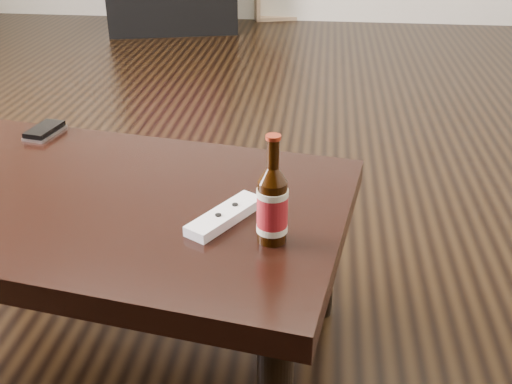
# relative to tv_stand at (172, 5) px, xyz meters

# --- Properties ---
(floor) EXTENTS (5.00, 6.00, 0.01)m
(floor) POSITION_rel_tv_stand_xyz_m (0.75, -2.56, -0.19)
(floor) COLOR black
(floor) RESTS_ON ground
(tv_stand) EXTENTS (1.00, 0.67, 0.36)m
(tv_stand) POSITION_rel_tv_stand_xyz_m (0.00, 0.00, 0.00)
(tv_stand) COLOR black
(tv_stand) RESTS_ON floor
(coffee_table) EXTENTS (1.20, 0.81, 0.42)m
(coffee_table) POSITION_rel_tv_stand_xyz_m (0.63, -3.31, 0.18)
(coffee_table) COLOR black
(coffee_table) RESTS_ON floor
(beer_bottle) EXTENTS (0.08, 0.08, 0.21)m
(beer_bottle) POSITION_rel_tv_stand_xyz_m (1.04, -3.45, 0.31)
(beer_bottle) COLOR black
(beer_bottle) RESTS_ON coffee_table
(phone) EXTENTS (0.08, 0.13, 0.02)m
(phone) POSITION_rel_tv_stand_xyz_m (0.40, -3.00, 0.24)
(phone) COLOR #A7A7A9
(phone) RESTS_ON coffee_table
(remote) EXTENTS (0.14, 0.19, 0.02)m
(remote) POSITION_rel_tv_stand_xyz_m (0.94, -3.39, 0.24)
(remote) COLOR silver
(remote) RESTS_ON coffee_table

